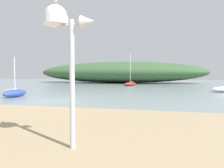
% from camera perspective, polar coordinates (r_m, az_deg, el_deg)
% --- Properties ---
extents(ground_plane, '(120.00, 120.00, 0.00)m').
position_cam_1_polar(ground_plane, '(14.49, -15.43, -4.78)').
color(ground_plane, gray).
extents(distant_hill, '(38.59, 12.99, 4.79)m').
position_cam_1_polar(distant_hill, '(44.29, 2.21, 3.47)').
color(distant_hill, '#3D6038').
rests_on(distant_hill, ground).
extents(mast_structure, '(1.20, 0.55, 3.27)m').
position_cam_1_polar(mast_structure, '(4.65, -14.76, 15.55)').
color(mast_structure, silver).
rests_on(mast_structure, beach_sand).
extents(sailboat_west_reach, '(1.01, 2.55, 3.38)m').
position_cam_1_polar(sailboat_west_reach, '(18.23, -26.83, -2.40)').
color(sailboat_west_reach, '#2D4C9E').
rests_on(sailboat_west_reach, ground).
extents(sailboat_by_sandbar, '(2.41, 4.45, 5.44)m').
position_cam_1_polar(sailboat_by_sandbar, '(33.12, 5.42, 0.07)').
color(sailboat_by_sandbar, '#B72D28').
rests_on(sailboat_by_sandbar, ground).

